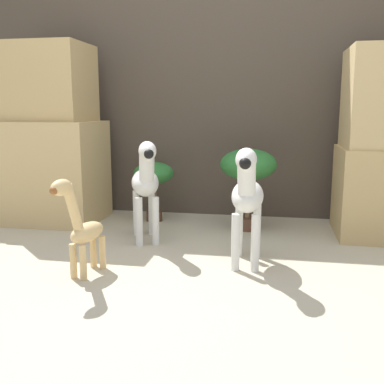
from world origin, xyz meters
The scene contains 8 objects.
ground_plane centered at (0.00, 0.00, 0.00)m, with size 14.00×14.00×0.00m, color #B2A88E.
wall_back centered at (0.00, 1.70, 1.10)m, with size 6.40×0.08×2.20m.
rock_pillar_left centered at (-1.29, 1.23, 0.63)m, with size 0.78×0.60×1.37m.
zebra_right centered at (0.31, 0.42, 0.41)m, with size 0.18×0.52×0.69m.
zebra_left centered at (-0.38, 0.78, 0.41)m, with size 0.32×0.53×0.69m.
giraffe_figurine centered at (-0.53, 0.10, 0.27)m, with size 0.17×0.41×0.55m.
potted_palm_front centered at (0.27, 1.23, 0.45)m, with size 0.41×0.41×0.60m.
potted_palm_back centered at (-0.48, 1.35, 0.36)m, with size 0.32×0.32×0.47m.
Camera 1 is at (0.45, -2.04, 0.88)m, focal length 42.00 mm.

